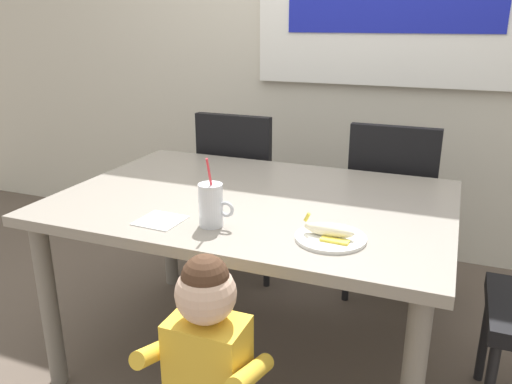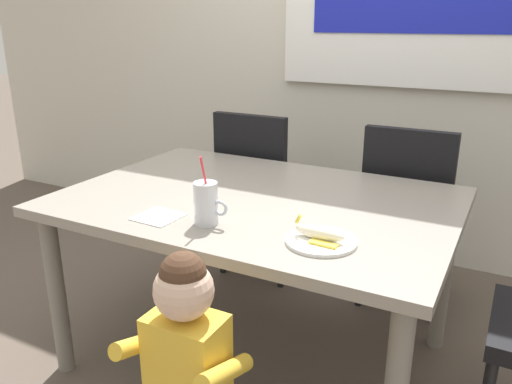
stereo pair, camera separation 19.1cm
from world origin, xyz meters
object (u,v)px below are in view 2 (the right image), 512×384
Objects in this scene: dining_table at (257,217)px; dining_chair_right at (409,208)px; toddler_standing at (187,352)px; paper_napkin at (158,217)px; peeled_banana at (320,234)px; milk_cup at (206,206)px; snack_plate at (321,241)px; dining_chair_left at (260,185)px.

dining_chair_right is (0.46, 0.74, -0.13)m from dining_table.
paper_napkin is (-0.35, 0.35, 0.23)m from toddler_standing.
peeled_banana is 0.60m from paper_napkin.
milk_cup is 0.41m from peeled_banana.
paper_napkin is at bearing -173.87° from snack_plate.
milk_cup is (-0.17, 0.38, 0.30)m from toddler_standing.
dining_table is at bearing 142.11° from snack_plate.
toddler_standing is 5.59× the size of paper_napkin.
milk_cup reaches higher than dining_table.
toddler_standing reaches higher than paper_napkin.
dining_table is 1.84× the size of toddler_standing.
peeled_banana is at bearing 6.08° from paper_napkin.
dining_chair_right is 1.07m from peeled_banana.
milk_cup is at bearing -175.29° from snack_plate.
dining_chair_right is 6.40× the size of paper_napkin.
dining_table is 1.60× the size of dining_chair_right.
dining_chair_left is at bearing 0.94° from dining_chair_right.
milk_cup is 1.66× the size of paper_napkin.
dining_chair_right is 1.06m from snack_plate.
dining_chair_right is at bearing -179.06° from dining_chair_left.
dining_chair_right reaches higher than toddler_standing.
toddler_standing reaches higher than snack_plate.
dining_table is 0.43m from paper_napkin.
dining_chair_right reaches higher than dining_table.
milk_cup is 0.42m from snack_plate.
dining_chair_right is at bearing 77.69° from toddler_standing.
dining_chair_right is at bearing 85.70° from peeled_banana.
peeled_banana is 1.15× the size of paper_napkin.
paper_napkin is (-0.19, -0.03, -0.06)m from milk_cup.
peeled_banana is at bearing 59.86° from toddler_standing.
dining_chair_right is 5.55× the size of peeled_banana.
dining_chair_left is 1.00× the size of dining_chair_right.
dining_table is at bearing 101.50° from toddler_standing.
peeled_banana is at bearing -165.83° from snack_plate.
dining_chair_left is 1.12m from paper_napkin.
snack_plate is 0.03m from peeled_banana.
milk_cup is (0.34, -1.06, 0.28)m from dining_chair_left.
paper_napkin is at bearing 58.68° from dining_chair_right.
snack_plate is at bearing 59.50° from toddler_standing.
dining_chair_left reaches higher than toddler_standing.
peeled_banana is (0.38, -0.30, 0.12)m from dining_table.
snack_plate is at bearing 85.91° from dining_chair_right.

